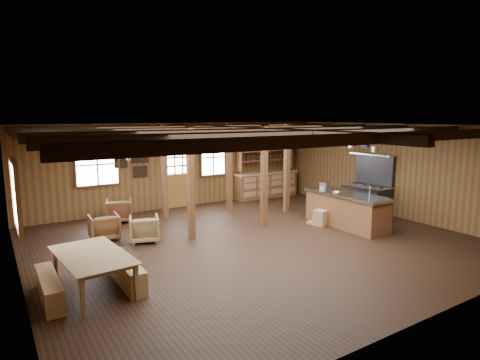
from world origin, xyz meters
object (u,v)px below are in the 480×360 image
(dining_table, at_px, (95,272))
(armchair_b, at_px, (119,211))
(kitchen_island, at_px, (346,209))
(armchair_c, at_px, (144,229))
(commercial_range, at_px, (367,194))
(armchair_a, at_px, (104,227))

(dining_table, distance_m, armchair_b, 4.68)
(kitchen_island, bearing_deg, armchair_b, 143.52)
(kitchen_island, xyz_separation_m, dining_table, (-6.82, -0.53, -0.15))
(dining_table, distance_m, armchair_c, 2.75)
(dining_table, height_order, armchair_b, dining_table)
(commercial_range, bearing_deg, armchair_c, 172.27)
(armchair_a, relative_size, armchair_b, 0.97)
(armchair_a, bearing_deg, armchair_b, -114.47)
(commercial_range, bearing_deg, dining_table, -171.56)
(armchair_a, bearing_deg, dining_table, 76.96)
(dining_table, xyz_separation_m, armchair_a, (0.86, 2.88, -0.01))
(armchair_a, xyz_separation_m, armchair_b, (0.80, 1.50, 0.01))
(dining_table, height_order, armchair_c, dining_table)
(commercial_range, distance_m, armchair_a, 7.86)
(armchair_a, xyz_separation_m, armchair_c, (0.79, -0.67, -0.00))
(dining_table, relative_size, armchair_c, 2.69)
(commercial_range, bearing_deg, kitchen_island, -156.88)
(dining_table, bearing_deg, kitchen_island, -90.56)
(armchair_a, bearing_deg, armchair_c, 143.10)
(dining_table, relative_size, armchair_a, 2.68)
(kitchen_island, bearing_deg, commercial_range, 23.32)
(commercial_range, distance_m, dining_table, 8.65)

